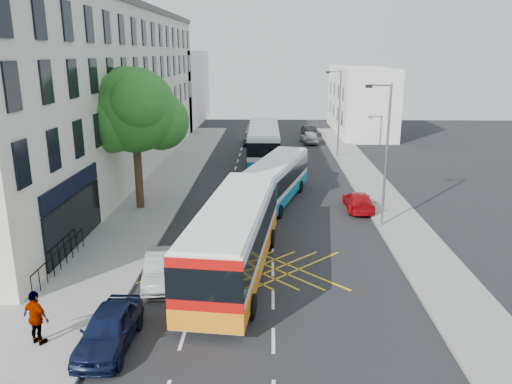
# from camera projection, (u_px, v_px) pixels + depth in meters

# --- Properties ---
(ground) EXTENTS (120.00, 120.00, 0.00)m
(ground) POSITION_uv_depth(u_px,v_px,m) (273.00, 341.00, 17.48)
(ground) COLOR black
(ground) RESTS_ON ground
(pavement_left) EXTENTS (5.00, 70.00, 0.15)m
(pavement_left) POSITION_uv_depth(u_px,v_px,m) (141.00, 208.00, 32.14)
(pavement_left) COLOR gray
(pavement_left) RESTS_ON ground
(pavement_right) EXTENTS (3.00, 70.00, 0.15)m
(pavement_right) POSITION_uv_depth(u_px,v_px,m) (390.00, 210.00, 31.69)
(pavement_right) COLOR gray
(pavement_right) RESTS_ON ground
(terrace_main) EXTENTS (8.30, 45.00, 13.50)m
(terrace_main) POSITION_uv_depth(u_px,v_px,m) (97.00, 92.00, 39.63)
(terrace_main) COLOR beige
(terrace_main) RESTS_ON ground
(terrace_far) EXTENTS (8.00, 20.00, 10.00)m
(terrace_far) POSITION_uv_depth(u_px,v_px,m) (172.00, 88.00, 69.48)
(terrace_far) COLOR silver
(terrace_far) RESTS_ON ground
(building_right) EXTENTS (6.00, 18.00, 8.00)m
(building_right) POSITION_uv_depth(u_px,v_px,m) (360.00, 100.00, 62.30)
(building_right) COLOR silver
(building_right) RESTS_ON ground
(street_tree) EXTENTS (6.30, 5.70, 8.80)m
(street_tree) POSITION_uv_depth(u_px,v_px,m) (134.00, 111.00, 30.44)
(street_tree) COLOR #382619
(street_tree) RESTS_ON pavement_left
(lamp_near) EXTENTS (1.45, 0.15, 8.00)m
(lamp_near) POSITION_uv_depth(u_px,v_px,m) (385.00, 148.00, 27.61)
(lamp_near) COLOR slate
(lamp_near) RESTS_ON pavement_right
(lamp_far) EXTENTS (1.45, 0.15, 8.00)m
(lamp_far) POSITION_uv_depth(u_px,v_px,m) (338.00, 109.00, 46.87)
(lamp_far) COLOR slate
(lamp_far) RESTS_ON pavement_right
(railings) EXTENTS (0.08, 5.60, 1.14)m
(railings) POSITION_uv_depth(u_px,v_px,m) (60.00, 258.00, 22.67)
(railings) COLOR black
(railings) RESTS_ON pavement_left
(bus_near) EXTENTS (3.94, 12.02, 3.32)m
(bus_near) POSITION_uv_depth(u_px,v_px,m) (234.00, 237.00, 22.46)
(bus_near) COLOR silver
(bus_near) RESTS_ON ground
(bus_mid) EXTENTS (4.91, 10.43, 2.86)m
(bus_mid) POSITION_uv_depth(u_px,v_px,m) (276.00, 180.00, 33.47)
(bus_mid) COLOR silver
(bus_mid) RESTS_ON ground
(bus_far) EXTENTS (3.05, 11.82, 3.32)m
(bus_far) POSITION_uv_depth(u_px,v_px,m) (264.00, 143.00, 45.71)
(bus_far) COLOR silver
(bus_far) RESTS_ON ground
(parked_car_blue) EXTENTS (1.64, 4.03, 1.37)m
(parked_car_blue) POSITION_uv_depth(u_px,v_px,m) (109.00, 329.00, 16.95)
(parked_car_blue) COLOR black
(parked_car_blue) RESTS_ON ground
(parked_car_silver) EXTENTS (1.85, 4.04, 1.28)m
(parked_car_silver) POSITION_uv_depth(u_px,v_px,m) (161.00, 268.00, 21.83)
(parked_car_silver) COLOR #929599
(parked_car_silver) RESTS_ON ground
(red_hatchback) EXTENTS (1.66, 4.04, 1.17)m
(red_hatchback) POSITION_uv_depth(u_px,v_px,m) (358.00, 201.00, 31.87)
(red_hatchback) COLOR #B2070E
(red_hatchback) RESTS_ON ground
(distant_car_grey) EXTENTS (2.17, 4.56, 1.26)m
(distant_car_grey) POSITION_uv_depth(u_px,v_px,m) (253.00, 139.00, 54.62)
(distant_car_grey) COLOR #43464B
(distant_car_grey) RESTS_ON ground
(distant_car_silver) EXTENTS (2.08, 4.32, 1.42)m
(distant_car_silver) POSITION_uv_depth(u_px,v_px,m) (309.00, 137.00, 55.39)
(distant_car_silver) COLOR #929398
(distant_car_silver) RESTS_ON ground
(distant_car_dark) EXTENTS (1.75, 3.86, 1.23)m
(distant_car_dark) POSITION_uv_depth(u_px,v_px,m) (308.00, 130.00, 60.84)
(distant_car_dark) COLOR black
(distant_car_dark) RESTS_ON ground
(pedestrian_far) EXTENTS (1.23, 0.91, 1.94)m
(pedestrian_far) POSITION_uv_depth(u_px,v_px,m) (36.00, 318.00, 16.80)
(pedestrian_far) COLOR gray
(pedestrian_far) RESTS_ON pavement_left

